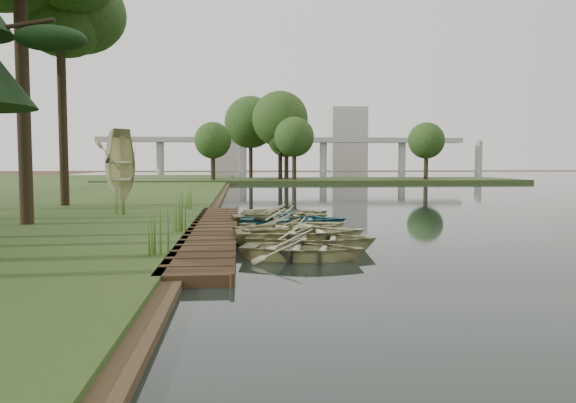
{
  "coord_description": "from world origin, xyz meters",
  "views": [
    {
      "loc": [
        -0.68,
        -18.75,
        2.47
      ],
      "look_at": [
        0.91,
        -0.06,
        1.16
      ],
      "focal_mm": 35.0,
      "sensor_mm": 36.0,
      "label": 1
    }
  ],
  "objects": [
    {
      "name": "ground",
      "position": [
        0.0,
        0.0,
        0.0
      ],
      "size": [
        300.0,
        300.0,
        0.0
      ],
      "primitive_type": "plane",
      "color": "#3D2F1D"
    },
    {
      "name": "boardwalk",
      "position": [
        -1.6,
        0.0,
        0.15
      ],
      "size": [
        1.6,
        16.0,
        0.3
      ],
      "primitive_type": "cube",
      "color": "#322313",
      "rests_on": "ground"
    },
    {
      "name": "peninsula",
      "position": [
        8.0,
        50.0,
        0.23
      ],
      "size": [
        50.0,
        14.0,
        0.45
      ],
      "primitive_type": "cube",
      "color": "#30401C",
      "rests_on": "ground"
    },
    {
      "name": "far_trees",
      "position": [
        4.67,
        50.0,
        6.43
      ],
      "size": [
        45.6,
        5.6,
        8.8
      ],
      "color": "black",
      "rests_on": "peninsula"
    },
    {
      "name": "bridge",
      "position": [
        12.31,
        120.0,
        7.08
      ],
      "size": [
        95.9,
        4.0,
        8.6
      ],
      "color": "#A5A5A0",
      "rests_on": "ground"
    },
    {
      "name": "building_a",
      "position": [
        30.0,
        140.0,
        9.0
      ],
      "size": [
        10.0,
        8.0,
        18.0
      ],
      "primitive_type": "cube",
      "color": "#A5A5A0",
      "rests_on": "ground"
    },
    {
      "name": "building_b",
      "position": [
        -5.0,
        145.0,
        6.0
      ],
      "size": [
        8.0,
        8.0,
        12.0
      ],
      "primitive_type": "cube",
      "color": "#A5A5A0",
      "rests_on": "ground"
    },
    {
      "name": "rowboat_0",
      "position": [
        0.86,
        -4.92,
        0.37
      ],
      "size": [
        3.57,
        2.95,
        0.64
      ],
      "primitive_type": "imported",
      "rotation": [
        0.0,
        0.0,
        1.3
      ],
      "color": "#BFBD8B",
      "rests_on": "water"
    },
    {
      "name": "rowboat_1",
      "position": [
        1.26,
        -3.54,
        0.42
      ],
      "size": [
        4.01,
        3.22,
        0.74
      ],
      "primitive_type": "imported",
      "rotation": [
        0.0,
        0.0,
        1.37
      ],
      "color": "#BFBD8B",
      "rests_on": "water"
    },
    {
      "name": "rowboat_2",
      "position": [
        1.1,
        -2.43,
        0.46
      ],
      "size": [
        4.13,
        3.11,
        0.81
      ],
      "primitive_type": "imported",
      "rotation": [
        0.0,
        0.0,
        1.65
      ],
      "color": "#BFBD8B",
      "rests_on": "water"
    },
    {
      "name": "rowboat_3",
      "position": [
        1.07,
        -1.07,
        0.45
      ],
      "size": [
        4.71,
        4.17,
        0.81
      ],
      "primitive_type": "imported",
      "rotation": [
        0.0,
        0.0,
        2.01
      ],
      "color": "#BFBD8B",
      "rests_on": "water"
    },
    {
      "name": "rowboat_4",
      "position": [
        0.89,
        0.11,
        0.38
      ],
      "size": [
        3.84,
        3.36,
        0.66
      ],
      "primitive_type": "imported",
      "rotation": [
        0.0,
        0.0,
        1.17
      ],
      "color": "#BFBD8B",
      "rests_on": "water"
    },
    {
      "name": "rowboat_5",
      "position": [
        1.22,
        1.28,
        0.45
      ],
      "size": [
        4.08,
        3.09,
        0.8
      ],
      "primitive_type": "imported",
      "rotation": [
        0.0,
        0.0,
        1.48
      ],
      "color": "#2B6B77",
      "rests_on": "water"
    },
    {
      "name": "rowboat_6",
      "position": [
        0.88,
        2.7,
        0.44
      ],
      "size": [
        4.03,
        3.08,
        0.78
      ],
      "primitive_type": "imported",
      "rotation": [
        0.0,
        0.0,
        1.68
      ],
      "color": "#BFBD8B",
      "rests_on": "water"
    },
    {
      "name": "rowboat_7",
      "position": [
        1.25,
        3.96,
        0.44
      ],
      "size": [
        4.36,
        3.68,
        0.77
      ],
      "primitive_type": "imported",
      "rotation": [
        0.0,
        0.0,
        1.89
      ],
      "color": "#BFBD8B",
      "rests_on": "water"
    },
    {
      "name": "rowboat_8",
      "position": [
        1.16,
        5.09,
        0.41
      ],
      "size": [
        3.66,
        2.78,
        0.71
      ],
      "primitive_type": "imported",
      "rotation": [
        0.0,
        0.0,
        1.47
      ],
      "color": "#BFBD8B",
      "rests_on": "water"
    },
    {
      "name": "stored_rowboat",
      "position": [
        -6.61,
        9.85,
        0.7
      ],
      "size": [
        4.71,
        4.42,
        0.79
      ],
      "primitive_type": "imported",
      "rotation": [
        3.14,
        0.0,
        0.97
      ],
      "color": "#BFBD8B",
      "rests_on": "bank"
    },
    {
      "name": "tree_6",
      "position": [
        -9.51,
        10.36,
        9.99
      ],
      "size": [
        5.13,
        5.13,
        11.94
      ],
      "color": "black",
      "rests_on": "bank"
    },
    {
      "name": "reeds_0",
      "position": [
        -2.6,
        -5.4,
        0.8
      ],
      "size": [
        0.6,
        0.6,
        0.99
      ],
      "primitive_type": "cone",
      "color": "#3F661E",
      "rests_on": "bank"
    },
    {
      "name": "reeds_1",
      "position": [
        -2.6,
        -0.98,
        0.87
      ],
      "size": [
        0.6,
        0.6,
        1.13
      ],
      "primitive_type": "cone",
      "color": "#3F661E",
      "rests_on": "bank"
    },
    {
      "name": "reeds_2",
      "position": [
        -5.72,
        5.15,
        0.87
      ],
      "size": [
        0.6,
        0.6,
        1.13
      ],
      "primitive_type": "cone",
      "color": "#3F661E",
      "rests_on": "bank"
    },
    {
      "name": "reeds_3",
      "position": [
        -3.18,
        7.56,
        0.8
      ],
      "size": [
        0.6,
        0.6,
        1.0
      ],
      "primitive_type": "cone",
      "color": "#3F661E",
      "rests_on": "bank"
    }
  ]
}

